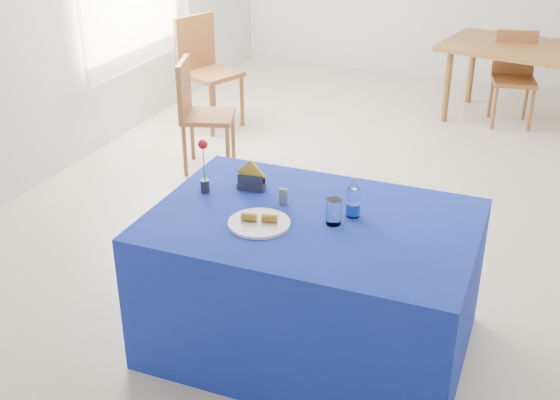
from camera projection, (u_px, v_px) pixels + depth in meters
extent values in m
plane|color=beige|center=(366.00, 198.00, 5.39)|extent=(7.00, 7.00, 0.00)
plane|color=silver|center=(41.00, 264.00, 1.85)|extent=(5.00, 0.00, 5.00)
cylinder|color=silver|center=(259.00, 223.00, 3.40)|extent=(0.30, 0.30, 0.01)
cylinder|color=silver|center=(334.00, 212.00, 3.38)|extent=(0.07, 0.07, 0.13)
cylinder|color=slate|center=(285.00, 197.00, 3.58)|extent=(0.03, 0.03, 0.08)
cylinder|color=slate|center=(281.00, 196.00, 3.59)|extent=(0.03, 0.03, 0.08)
cube|color=navy|center=(311.00, 283.00, 3.63)|extent=(1.60, 1.10, 0.76)
cylinder|color=white|center=(353.00, 202.00, 3.45)|extent=(0.07, 0.07, 0.15)
cylinder|color=#0B3DC8|center=(353.00, 209.00, 3.46)|extent=(0.07, 0.07, 0.06)
cylinder|color=white|center=(354.00, 184.00, 3.40)|extent=(0.03, 0.03, 0.05)
cylinder|color=silver|center=(355.00, 178.00, 3.39)|extent=(0.03, 0.03, 0.01)
cube|color=#38383D|center=(252.00, 186.00, 3.75)|extent=(0.15, 0.07, 0.03)
cube|color=#323337|center=(250.00, 184.00, 3.72)|extent=(0.14, 0.02, 0.09)
cube|color=#39383E|center=(253.00, 180.00, 3.76)|extent=(0.14, 0.02, 0.09)
cube|color=gold|center=(251.00, 174.00, 3.72)|extent=(0.16, 0.02, 0.16)
cylinder|color=#252429|center=(205.00, 186.00, 3.71)|extent=(0.05, 0.05, 0.07)
cylinder|color=#1B6F29|center=(204.00, 166.00, 3.66)|extent=(0.01, 0.01, 0.22)
sphere|color=red|center=(203.00, 144.00, 3.61)|extent=(0.05, 0.05, 0.05)
cube|color=brown|center=(526.00, 49.00, 6.60)|extent=(1.64, 1.22, 0.05)
cylinder|color=brown|center=(447.00, 86.00, 6.80)|extent=(0.06, 0.06, 0.71)
cylinder|color=brown|center=(471.00, 70.00, 7.33)|extent=(0.06, 0.06, 0.71)
cylinder|color=#96592B|center=(494.00, 108.00, 6.66)|extent=(0.03, 0.03, 0.42)
cylinder|color=#96592B|center=(531.00, 110.00, 6.61)|extent=(0.03, 0.03, 0.42)
cylinder|color=#96592B|center=(491.00, 97.00, 6.96)|extent=(0.03, 0.03, 0.42)
cylinder|color=#96592B|center=(526.00, 99.00, 6.91)|extent=(0.03, 0.03, 0.42)
cube|color=#96592B|center=(514.00, 81.00, 6.68)|extent=(0.47, 0.47, 0.04)
cube|color=#96592B|center=(515.00, 53.00, 6.74)|extent=(0.39, 0.12, 0.43)
cylinder|color=#96592B|center=(228.00, 152.00, 5.65)|extent=(0.04, 0.04, 0.44)
cylinder|color=#96592B|center=(233.00, 136.00, 5.97)|extent=(0.04, 0.04, 0.44)
cylinder|color=#96592B|center=(185.00, 151.00, 5.67)|extent=(0.04, 0.04, 0.44)
cylinder|color=#96592B|center=(192.00, 135.00, 5.99)|extent=(0.04, 0.04, 0.44)
cube|color=#96592B|center=(208.00, 117.00, 5.72)|extent=(0.52, 0.52, 0.04)
cube|color=#96592B|center=(184.00, 88.00, 5.62)|extent=(0.17, 0.40, 0.45)
cylinder|color=#96592B|center=(211.00, 111.00, 6.46)|extent=(0.04, 0.04, 0.50)
cylinder|color=#96592B|center=(242.00, 101.00, 6.73)|extent=(0.04, 0.04, 0.50)
cylinder|color=#96592B|center=(183.00, 102.00, 6.70)|extent=(0.04, 0.04, 0.50)
cylinder|color=#96592B|center=(214.00, 92.00, 6.97)|extent=(0.04, 0.04, 0.50)
cube|color=#96592B|center=(211.00, 74.00, 6.60)|extent=(0.60, 0.60, 0.04)
cube|color=#96592B|center=(195.00, 42.00, 6.61)|extent=(0.20, 0.45, 0.51)
cylinder|color=gold|center=(249.00, 217.00, 3.39)|extent=(0.08, 0.05, 0.04)
cylinder|color=beige|center=(257.00, 218.00, 3.39)|extent=(0.01, 0.03, 0.03)
cylinder|color=gold|center=(270.00, 218.00, 3.38)|extent=(0.08, 0.05, 0.04)
cylinder|color=beige|center=(277.00, 219.00, 3.38)|extent=(0.01, 0.03, 0.03)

